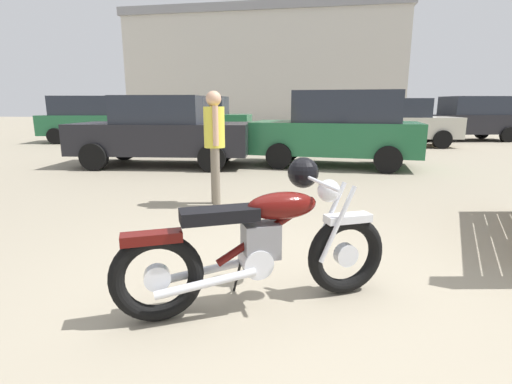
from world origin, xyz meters
The scene contains 10 objects.
ground_plane centered at (0.00, 0.00, 0.00)m, with size 80.00×80.00×0.00m, color gray.
vintage_motorcycle centered at (-0.12, -0.20, 0.49)m, with size 1.94×1.06×1.07m.
bystander centered at (-1.16, 2.62, 1.02)m, with size 0.30×0.44×1.66m.
blue_hatchback_right centered at (3.26, 11.66, 0.84)m, with size 4.33×2.19×1.67m.
pale_sedan_back centered at (-8.25, 11.60, 0.92)m, with size 4.12×2.30×1.78m.
silver_sedan_mid centered at (0.90, 6.69, 0.92)m, with size 4.06×2.15×1.78m.
white_estate_far centered at (-4.26, 13.18, 0.92)m, with size 3.92×1.87×1.78m.
dark_sedan_left centered at (6.77, 14.26, 0.92)m, with size 4.14×2.36×1.78m.
red_hatchback_near centered at (-3.31, 6.19, 0.84)m, with size 4.30×2.12×1.67m.
industrial_building centered at (-2.59, 28.26, 3.75)m, with size 18.46×14.84×16.81m.
Camera 1 is at (0.18, -2.87, 1.47)m, focal length 27.10 mm.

